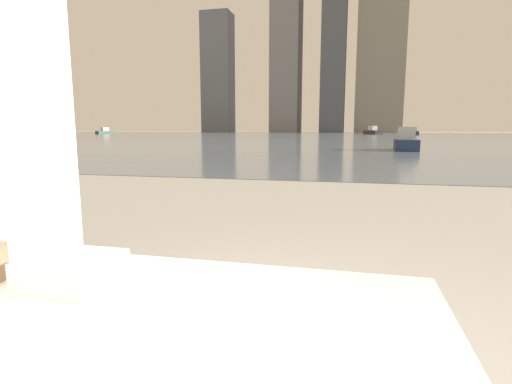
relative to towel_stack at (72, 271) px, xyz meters
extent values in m
cube|color=white|center=(0.00, 0.00, -0.02)|extent=(0.22, 0.19, 0.04)
cube|color=white|center=(0.00, 0.00, 0.02)|extent=(0.22, 0.19, 0.04)
cube|color=slate|center=(0.11, 61.16, -0.54)|extent=(180.00, 110.00, 0.01)
cube|color=#2D2D33|center=(4.45, 76.28, -0.18)|extent=(3.20, 4.25, 0.71)
cube|color=silver|center=(4.45, 76.28, 0.58)|extent=(1.63, 1.83, 0.82)
cube|color=#335647|center=(-44.74, 66.76, -0.24)|extent=(2.36, 3.58, 0.59)
cube|color=silver|center=(-44.74, 66.76, 0.39)|extent=(1.27, 1.50, 0.68)
cube|color=navy|center=(10.93, 72.15, -0.24)|extent=(1.42, 3.47, 0.59)
cube|color=silver|center=(10.93, 72.15, 0.40)|extent=(0.94, 1.33, 0.68)
cube|color=navy|center=(3.02, 17.69, -0.30)|extent=(1.08, 2.74, 0.47)
cube|color=silver|center=(3.02, 17.69, 0.20)|extent=(0.73, 1.05, 0.54)
cube|color=slate|center=(-39.01, 117.16, 16.86)|extent=(8.58, 7.63, 34.80)
cube|color=slate|center=(-18.21, 117.16, 24.10)|extent=(7.93, 12.09, 49.29)
cube|color=#4C515B|center=(-4.81, 117.16, 27.16)|extent=(6.54, 13.15, 55.41)
cube|color=gray|center=(7.60, 117.16, 30.97)|extent=(12.59, 8.64, 63.04)
camera|label=1|loc=(0.70, -0.86, 0.37)|focal=28.00mm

